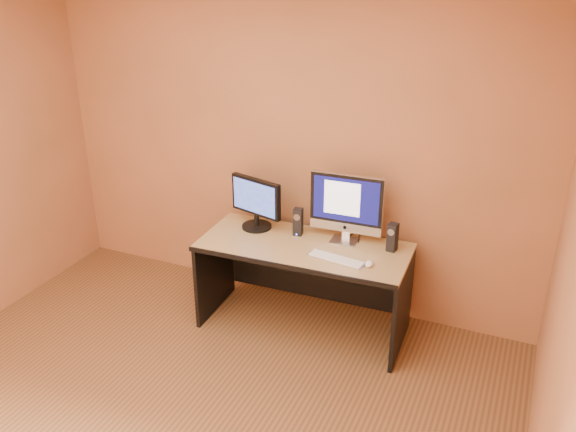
{
  "coord_description": "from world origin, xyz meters",
  "views": [
    {
      "loc": [
        1.79,
        -2.13,
        2.71
      ],
      "look_at": [
        0.24,
        1.44,
        0.96
      ],
      "focal_mm": 38.0,
      "sensor_mm": 36.0,
      "label": 1
    }
  ],
  "objects": [
    {
      "name": "walls",
      "position": [
        0.0,
        0.0,
        1.3
      ],
      "size": [
        4.0,
        4.0,
        2.6
      ],
      "primitive_type": null,
      "color": "#AC6845",
      "rests_on": "ground"
    },
    {
      "name": "desk",
      "position": [
        0.33,
        1.54,
        0.35
      ],
      "size": [
        1.55,
        0.72,
        0.7
      ],
      "primitive_type": null,
      "rotation": [
        0.0,
        0.0,
        0.04
      ],
      "color": "tan",
      "rests_on": "ground"
    },
    {
      "name": "imac",
      "position": [
        0.57,
        1.72,
        0.97
      ],
      "size": [
        0.55,
        0.22,
        0.52
      ],
      "primitive_type": null,
      "rotation": [
        0.0,
        0.0,
        0.04
      ],
      "color": "#B0B1B5",
      "rests_on": "desk"
    },
    {
      "name": "second_monitor",
      "position": [
        -0.12,
        1.68,
        0.9
      ],
      "size": [
        0.5,
        0.34,
        0.4
      ],
      "primitive_type": null,
      "rotation": [
        0.0,
        0.0,
        -0.26
      ],
      "color": "black",
      "rests_on": "desk"
    },
    {
      "name": "speaker_left",
      "position": [
        0.22,
        1.69,
        0.81
      ],
      "size": [
        0.07,
        0.08,
        0.21
      ],
      "primitive_type": null,
      "rotation": [
        0.0,
        0.0,
        0.11
      ],
      "color": "black",
      "rests_on": "desk"
    },
    {
      "name": "speaker_right",
      "position": [
        0.93,
        1.71,
        0.81
      ],
      "size": [
        0.08,
        0.08,
        0.21
      ],
      "primitive_type": null,
      "rotation": [
        0.0,
        0.0,
        -0.17
      ],
      "color": "black",
      "rests_on": "desk"
    },
    {
      "name": "keyboard",
      "position": [
        0.62,
        1.42,
        0.71
      ],
      "size": [
        0.42,
        0.17,
        0.02
      ],
      "primitive_type": "cube",
      "rotation": [
        0.0,
        0.0,
        -0.14
      ],
      "color": "silver",
      "rests_on": "desk"
    },
    {
      "name": "mouse",
      "position": [
        0.85,
        1.43,
        0.72
      ],
      "size": [
        0.07,
        0.1,
        0.03
      ],
      "primitive_type": "ellipsoid",
      "rotation": [
        0.0,
        0.0,
        0.16
      ],
      "color": "white",
      "rests_on": "desk"
    },
    {
      "name": "cable_a",
      "position": [
        0.65,
        1.83,
        0.71
      ],
      "size": [
        0.06,
        0.2,
        0.01
      ],
      "primitive_type": "cylinder",
      "rotation": [
        1.57,
        0.0,
        0.27
      ],
      "color": "black",
      "rests_on": "desk"
    },
    {
      "name": "cable_b",
      "position": [
        0.59,
        1.82,
        0.71
      ],
      "size": [
        0.05,
        0.17,
        0.01
      ],
      "primitive_type": "cylinder",
      "rotation": [
        1.57,
        0.0,
        -0.26
      ],
      "color": "black",
      "rests_on": "desk"
    }
  ]
}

